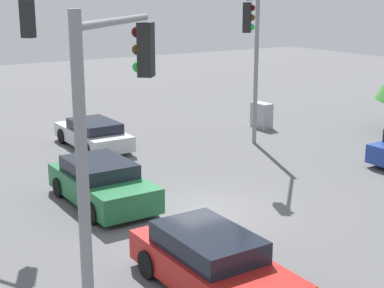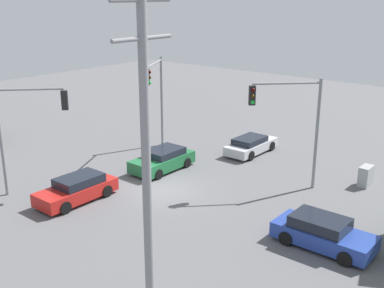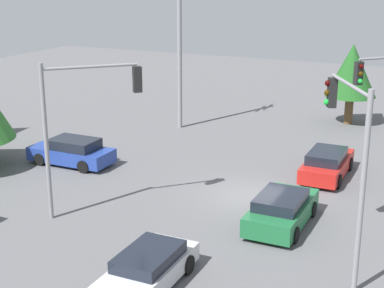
{
  "view_description": "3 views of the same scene",
  "coord_description": "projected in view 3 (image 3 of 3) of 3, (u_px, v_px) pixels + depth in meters",
  "views": [
    {
      "loc": [
        -13.68,
        9.22,
        6.41
      ],
      "look_at": [
        1.67,
        -0.78,
        1.66
      ],
      "focal_mm": 55.0,
      "sensor_mm": 36.0,
      "label": 1
    },
    {
      "loc": [
        -18.78,
        -17.63,
        10.83
      ],
      "look_at": [
        1.63,
        -0.92,
        2.51
      ],
      "focal_mm": 45.0,
      "sensor_mm": 36.0,
      "label": 2
    },
    {
      "loc": [
        23.42,
        8.06,
        9.89
      ],
      "look_at": [
        0.33,
        -2.78,
        2.21
      ],
      "focal_mm": 55.0,
      "sensor_mm": 36.0,
      "label": 3
    }
  ],
  "objects": [
    {
      "name": "ground_plane",
      "position": [
        251.0,
        197.0,
        26.43
      ],
      "size": [
        80.0,
        80.0,
        0.0
      ],
      "primitive_type": "plane",
      "color": "#5B5B5E"
    },
    {
      "name": "sedan_blue",
      "position": [
        72.0,
        152.0,
        30.6
      ],
      "size": [
        1.98,
        4.42,
        1.39
      ],
      "rotation": [
        0.0,
        0.0,
        3.14
      ],
      "color": "#233D93",
      "rests_on": "ground_plane"
    },
    {
      "name": "traffic_signal_aux",
      "position": [
        349.0,
        143.0,
        18.85
      ],
      "size": [
        3.55,
        2.13,
        6.55
      ],
      "rotation": [
        0.0,
        0.0,
        3.64
      ],
      "color": "gray",
      "rests_on": "ground_plane"
    },
    {
      "name": "sedan_silver",
      "position": [
        147.0,
        270.0,
        18.83
      ],
      "size": [
        4.42,
        1.89,
        1.2
      ],
      "rotation": [
        0.0,
        0.0,
        -1.57
      ],
      "color": "silver",
      "rests_on": "ground_plane"
    },
    {
      "name": "traffic_signal_main",
      "position": [
        83.0,
        111.0,
        23.44
      ],
      "size": [
        3.01,
        2.98,
        6.4
      ],
      "rotation": [
        0.0,
        0.0,
        2.36
      ],
      "color": "gray",
      "rests_on": "ground_plane"
    },
    {
      "name": "utility_pole_tall",
      "position": [
        180.0,
        34.0,
        36.18
      ],
      "size": [
        2.2,
        0.28,
        11.25
      ],
      "color": "gray",
      "rests_on": "ground_plane"
    },
    {
      "name": "tree_left",
      "position": [
        352.0,
        71.0,
        37.77
      ],
      "size": [
        3.25,
        3.25,
        5.23
      ],
      "color": "brown",
      "rests_on": "ground_plane"
    },
    {
      "name": "sedan_green",
      "position": [
        282.0,
        210.0,
        23.33
      ],
      "size": [
        4.34,
        2.05,
        1.36
      ],
      "rotation": [
        0.0,
        0.0,
        1.57
      ],
      "color": "#1E6638",
      "rests_on": "ground_plane"
    },
    {
      "name": "sedan_red",
      "position": [
        327.0,
        164.0,
        28.78
      ],
      "size": [
        4.5,
        1.92,
        1.37
      ],
      "rotation": [
        0.0,
        0.0,
        1.57
      ],
      "color": "red",
      "rests_on": "ground_plane"
    }
  ]
}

